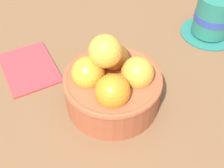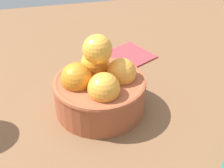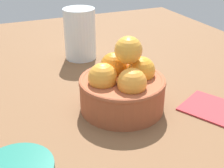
{
  "view_description": "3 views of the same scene",
  "coord_description": "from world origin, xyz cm",
  "views": [
    {
      "loc": [
        29.03,
        0.1,
        35.42
      ],
      "look_at": [
        1.91,
        0.01,
        6.24
      ],
      "focal_mm": 46.25,
      "sensor_mm": 36.0,
      "label": 1
    },
    {
      "loc": [
        7.14,
        40.68,
        33.82
      ],
      "look_at": [
        -1.89,
        0.45,
        4.95
      ],
      "focal_mm": 51.74,
      "sensor_mm": 36.0,
      "label": 2
    },
    {
      "loc": [
        -40.46,
        19.25,
        27.56
      ],
      "look_at": [
        0.34,
        1.72,
        4.83
      ],
      "focal_mm": 48.04,
      "sensor_mm": 36.0,
      "label": 3
    }
  ],
  "objects": [
    {
      "name": "ground_plane",
      "position": [
        0.0,
        0.0,
        -1.65
      ],
      "size": [
        128.28,
        95.43,
        3.31
      ],
      "primitive_type": "cube",
      "color": "brown"
    },
    {
      "name": "folded_napkin",
      "position": [
        -7.62,
        -14.73,
        0.3
      ],
      "size": [
        14.41,
        13.05,
        0.6
      ],
      "primitive_type": "cube",
      "rotation": [
        0.0,
        0.0,
        0.48
      ],
      "color": "#B23338",
      "rests_on": "ground_plane"
    },
    {
      "name": "terracotta_bowl",
      "position": [
        -0.0,
        -0.05,
        4.31
      ],
      "size": [
        14.61,
        14.61,
        12.83
      ],
      "color": "#9E4C2D",
      "rests_on": "ground_plane"
    }
  ]
}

